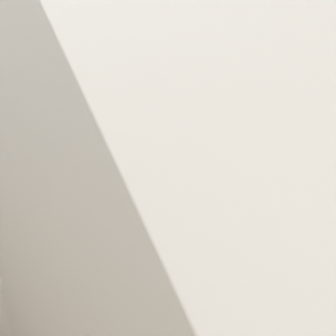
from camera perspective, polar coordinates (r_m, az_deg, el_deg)
ground_plane at (r=2.24m, az=-1.15°, el=-23.24°), size 6.00×6.00×0.00m
wall_back at (r=1.97m, az=-9.14°, el=12.79°), size 6.00×0.06×2.60m
wall_left at (r=1.29m, az=-26.81°, el=8.18°), size 0.05×6.00×2.60m
desk at (r=2.17m, az=5.37°, el=-11.61°), size 1.26×0.67×0.73m
book_stack_tall at (r=1.83m, az=-6.11°, el=-3.10°), size 0.25×0.20×0.17m
book_stack_keyboard_riser at (r=1.62m, az=-3.34°, el=-6.62°), size 0.24×0.17×0.13m
book_stack_side at (r=2.09m, az=4.84°, el=-1.04°), size 0.25×0.20×0.13m
laptop at (r=1.83m, az=-7.57°, el=1.77°), size 0.33×0.32×0.24m
keyboard at (r=1.58m, az=-3.27°, el=-4.21°), size 0.43×0.16×0.02m
computer_mouse at (r=1.97m, az=3.37°, el=-3.53°), size 0.06×0.10×0.04m
mug at (r=1.56m, az=-11.38°, el=-8.89°), size 0.11×0.08×0.09m
cell_phone at (r=1.94m, az=9.77°, el=-4.49°), size 0.07×0.14×0.01m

